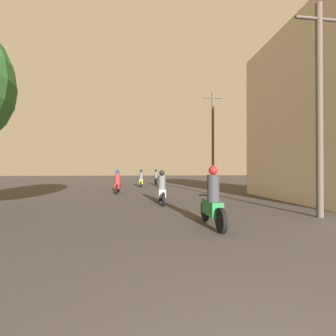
{
  "coord_description": "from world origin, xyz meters",
  "views": [
    {
      "loc": [
        -0.78,
        -0.55,
        1.5
      ],
      "look_at": [
        1.46,
        17.31,
        1.65
      ],
      "focal_mm": 24.0,
      "sensor_mm": 36.0,
      "label": 1
    }
  ],
  "objects_px": {
    "motorcycle_green": "(212,202)",
    "utility_pole_near": "(319,105)",
    "motorcycle_silver": "(162,190)",
    "motorcycle_red": "(118,184)",
    "utility_pole_far": "(213,138)",
    "motorcycle_yellow": "(141,180)",
    "motorcycle_black": "(156,179)",
    "building_right_near": "(322,117)"
  },
  "relations": [
    {
      "from": "motorcycle_green",
      "to": "motorcycle_black",
      "type": "bearing_deg",
      "value": 100.48
    },
    {
      "from": "motorcycle_silver",
      "to": "motorcycle_black",
      "type": "height_order",
      "value": "motorcycle_black"
    },
    {
      "from": "motorcycle_silver",
      "to": "building_right_near",
      "type": "bearing_deg",
      "value": -2.16
    },
    {
      "from": "motorcycle_green",
      "to": "motorcycle_yellow",
      "type": "bearing_deg",
      "value": 106.55
    },
    {
      "from": "motorcycle_green",
      "to": "motorcycle_silver",
      "type": "xyz_separation_m",
      "value": [
        -0.94,
        4.2,
        -0.03
      ]
    },
    {
      "from": "motorcycle_red",
      "to": "motorcycle_black",
      "type": "relative_size",
      "value": 0.95
    },
    {
      "from": "motorcycle_silver",
      "to": "motorcycle_red",
      "type": "bearing_deg",
      "value": 112.97
    },
    {
      "from": "motorcycle_green",
      "to": "motorcycle_yellow",
      "type": "relative_size",
      "value": 1.03
    },
    {
      "from": "motorcycle_red",
      "to": "utility_pole_near",
      "type": "bearing_deg",
      "value": -47.31
    },
    {
      "from": "motorcycle_red",
      "to": "utility_pole_near",
      "type": "height_order",
      "value": "utility_pole_near"
    },
    {
      "from": "utility_pole_near",
      "to": "utility_pole_far",
      "type": "relative_size",
      "value": 0.86
    },
    {
      "from": "motorcycle_yellow",
      "to": "motorcycle_black",
      "type": "height_order",
      "value": "motorcycle_black"
    },
    {
      "from": "motorcycle_green",
      "to": "building_right_near",
      "type": "xyz_separation_m",
      "value": [
        7.17,
        4.43,
        3.54
      ]
    },
    {
      "from": "motorcycle_black",
      "to": "motorcycle_green",
      "type": "bearing_deg",
      "value": -85.86
    },
    {
      "from": "motorcycle_silver",
      "to": "motorcycle_yellow",
      "type": "bearing_deg",
      "value": 91.07
    },
    {
      "from": "motorcycle_green",
      "to": "motorcycle_yellow",
      "type": "distance_m",
      "value": 14.49
    },
    {
      "from": "motorcycle_red",
      "to": "building_right_near",
      "type": "xyz_separation_m",
      "value": [
        10.49,
        -4.51,
        3.57
      ]
    },
    {
      "from": "motorcycle_green",
      "to": "utility_pole_near",
      "type": "xyz_separation_m",
      "value": [
        3.73,
        0.68,
        2.92
      ]
    },
    {
      "from": "utility_pole_near",
      "to": "utility_pole_far",
      "type": "distance_m",
      "value": 11.19
    },
    {
      "from": "motorcycle_black",
      "to": "utility_pole_far",
      "type": "bearing_deg",
      "value": -45.41
    },
    {
      "from": "motorcycle_silver",
      "to": "utility_pole_far",
      "type": "distance_m",
      "value": 9.75
    },
    {
      "from": "motorcycle_silver",
      "to": "motorcycle_red",
      "type": "height_order",
      "value": "motorcycle_red"
    },
    {
      "from": "utility_pole_near",
      "to": "motorcycle_red",
      "type": "bearing_deg",
      "value": 130.52
    },
    {
      "from": "utility_pole_far",
      "to": "motorcycle_red",
      "type": "bearing_deg",
      "value": -158.2
    },
    {
      "from": "utility_pole_far",
      "to": "motorcycle_green",
      "type": "bearing_deg",
      "value": -108.55
    },
    {
      "from": "motorcycle_yellow",
      "to": "building_right_near",
      "type": "bearing_deg",
      "value": -54.47
    },
    {
      "from": "motorcycle_black",
      "to": "utility_pole_near",
      "type": "height_order",
      "value": "utility_pole_near"
    },
    {
      "from": "motorcycle_red",
      "to": "motorcycle_yellow",
      "type": "distance_m",
      "value": 5.65
    },
    {
      "from": "motorcycle_red",
      "to": "motorcycle_yellow",
      "type": "height_order",
      "value": "motorcycle_red"
    },
    {
      "from": "motorcycle_yellow",
      "to": "utility_pole_far",
      "type": "height_order",
      "value": "utility_pole_far"
    },
    {
      "from": "utility_pole_far",
      "to": "utility_pole_near",
      "type": "bearing_deg",
      "value": -91.28
    },
    {
      "from": "motorcycle_green",
      "to": "utility_pole_far",
      "type": "distance_m",
      "value": 12.98
    },
    {
      "from": "building_right_near",
      "to": "motorcycle_yellow",
      "type": "bearing_deg",
      "value": 132.05
    },
    {
      "from": "motorcycle_green",
      "to": "motorcycle_red",
      "type": "relative_size",
      "value": 0.99
    },
    {
      "from": "motorcycle_silver",
      "to": "utility_pole_far",
      "type": "height_order",
      "value": "utility_pole_far"
    },
    {
      "from": "motorcycle_red",
      "to": "utility_pole_far",
      "type": "bearing_deg",
      "value": 23.97
    },
    {
      "from": "motorcycle_silver",
      "to": "motorcycle_black",
      "type": "distance_m",
      "value": 12.52
    },
    {
      "from": "motorcycle_yellow",
      "to": "motorcycle_red",
      "type": "bearing_deg",
      "value": -112.18
    },
    {
      "from": "motorcycle_red",
      "to": "utility_pole_far",
      "type": "distance_m",
      "value": 8.61
    },
    {
      "from": "motorcycle_red",
      "to": "utility_pole_near",
      "type": "xyz_separation_m",
      "value": [
        7.06,
        -8.26,
        2.94
      ]
    },
    {
      "from": "motorcycle_silver",
      "to": "motorcycle_black",
      "type": "bearing_deg",
      "value": 83.35
    },
    {
      "from": "motorcycle_green",
      "to": "utility_pole_near",
      "type": "bearing_deg",
      "value": 19.78
    }
  ]
}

